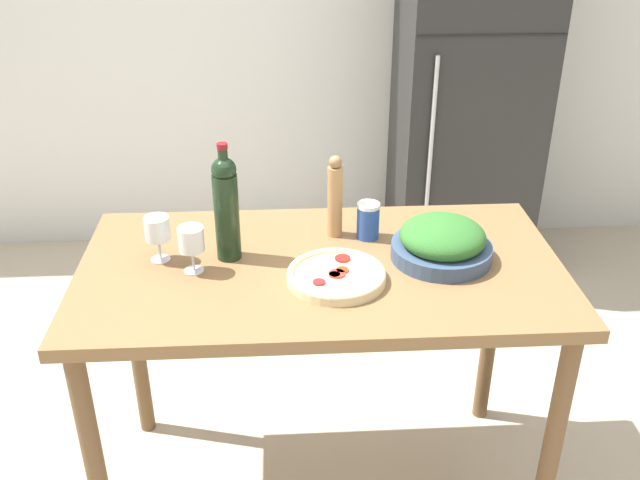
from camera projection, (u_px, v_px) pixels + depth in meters
The scene contains 10 objects.
wall_back at pixel (298, 4), 3.60m from camera, with size 6.40×0.09×2.60m.
refrigerator at pixel (467, 102), 3.53m from camera, with size 0.67×0.64×1.78m.
prep_counter at pixel (321, 295), 2.15m from camera, with size 1.42×0.76×0.89m.
wine_bottle at pixel (226, 206), 2.06m from camera, with size 0.07×0.07×0.36m.
wine_glass_near at pixel (191, 241), 2.02m from camera, with size 0.07×0.07×0.14m.
wine_glass_far at pixel (157, 230), 2.07m from camera, with size 0.07×0.07×0.14m.
pepper_mill at pixel (335, 197), 2.20m from camera, with size 0.05×0.05×0.27m.
salad_bowl at pixel (442, 242), 2.10m from camera, with size 0.30×0.30×0.13m.
homemade_pizza at pixel (336, 275), 2.01m from camera, with size 0.28×0.28×0.03m.
salt_canister at pixel (368, 221), 2.22m from camera, with size 0.07×0.07×0.12m.
Camera 1 is at (-0.11, -1.81, 1.94)m, focal length 40.00 mm.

